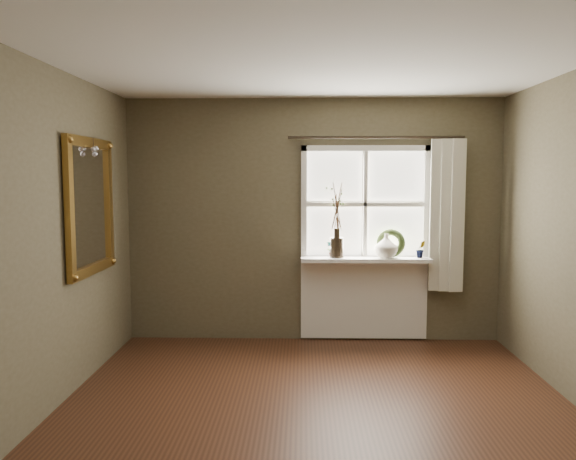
# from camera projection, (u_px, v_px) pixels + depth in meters

# --- Properties ---
(floor) EXTENTS (4.50, 4.50, 0.00)m
(floor) POSITION_uv_depth(u_px,v_px,m) (319.00, 431.00, 3.91)
(floor) COLOR #3D2113
(floor) RESTS_ON ground
(ceiling) EXTENTS (4.50, 4.50, 0.00)m
(ceiling) POSITION_uv_depth(u_px,v_px,m) (321.00, 49.00, 3.67)
(ceiling) COLOR silver
(ceiling) RESTS_ON ground
(wall_back) EXTENTS (4.00, 0.10, 2.60)m
(wall_back) POSITION_uv_depth(u_px,v_px,m) (313.00, 220.00, 6.08)
(wall_back) COLOR brown
(wall_back) RESTS_ON ground
(wall_left) EXTENTS (0.10, 4.50, 2.60)m
(wall_left) POSITION_uv_depth(u_px,v_px,m) (20.00, 245.00, 3.84)
(wall_left) COLOR brown
(wall_left) RESTS_ON ground
(wall_front) EXTENTS (4.00, 0.10, 2.60)m
(wall_front) POSITION_uv_depth(u_px,v_px,m) (346.00, 352.00, 1.50)
(wall_front) COLOR brown
(wall_front) RESTS_ON ground
(window_frame) EXTENTS (1.36, 0.06, 1.24)m
(window_frame) POSITION_uv_depth(u_px,v_px,m) (365.00, 204.00, 5.98)
(window_frame) COLOR white
(window_frame) RESTS_ON wall_back
(window_sill) EXTENTS (1.36, 0.26, 0.04)m
(window_sill) POSITION_uv_depth(u_px,v_px,m) (365.00, 259.00, 5.92)
(window_sill) COLOR white
(window_sill) RESTS_ON wall_back
(window_apron) EXTENTS (1.36, 0.04, 0.88)m
(window_apron) POSITION_uv_depth(u_px,v_px,m) (364.00, 298.00, 6.07)
(window_apron) COLOR white
(window_apron) RESTS_ON ground
(dark_jug) EXTENTS (0.17, 0.17, 0.21)m
(dark_jug) POSITION_uv_depth(u_px,v_px,m) (337.00, 247.00, 5.92)
(dark_jug) COLOR black
(dark_jug) RESTS_ON window_sill
(cream_vase) EXTENTS (0.25, 0.25, 0.25)m
(cream_vase) POSITION_uv_depth(u_px,v_px,m) (386.00, 246.00, 5.90)
(cream_vase) COLOR beige
(cream_vase) RESTS_ON window_sill
(wreath) EXTENTS (0.33, 0.21, 0.31)m
(wreath) POSITION_uv_depth(u_px,v_px,m) (391.00, 246.00, 5.94)
(wreath) COLOR #31421D
(wreath) RESTS_ON window_sill
(potted_plant_left) EXTENTS (0.11, 0.08, 0.18)m
(potted_plant_left) POSITION_uv_depth(u_px,v_px,m) (331.00, 249.00, 5.92)
(potted_plant_left) COLOR #31421D
(potted_plant_left) RESTS_ON window_sill
(potted_plant_right) EXTENTS (0.11, 0.10, 0.18)m
(potted_plant_right) POSITION_uv_depth(u_px,v_px,m) (421.00, 249.00, 5.90)
(potted_plant_right) COLOR #31421D
(potted_plant_right) RESTS_ON window_sill
(curtain) EXTENTS (0.36, 0.12, 1.59)m
(curtain) POSITION_uv_depth(u_px,v_px,m) (446.00, 216.00, 5.87)
(curtain) COLOR beige
(curtain) RESTS_ON wall_back
(curtain_rod) EXTENTS (1.84, 0.03, 0.03)m
(curtain_rod) POSITION_uv_depth(u_px,v_px,m) (376.00, 137.00, 5.85)
(curtain_rod) COLOR black
(curtain_rod) RESTS_ON wall_back
(gilt_mirror) EXTENTS (0.10, 0.99, 1.19)m
(gilt_mirror) POSITION_uv_depth(u_px,v_px,m) (90.00, 206.00, 4.88)
(gilt_mirror) COLOR white
(gilt_mirror) RESTS_ON wall_left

